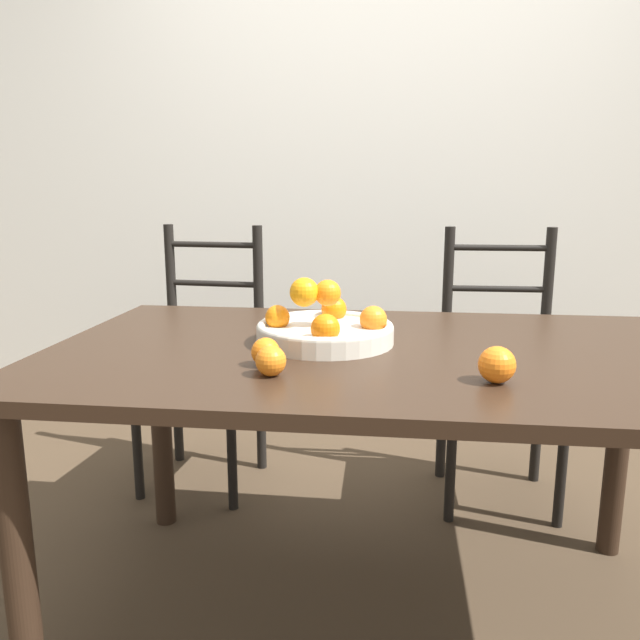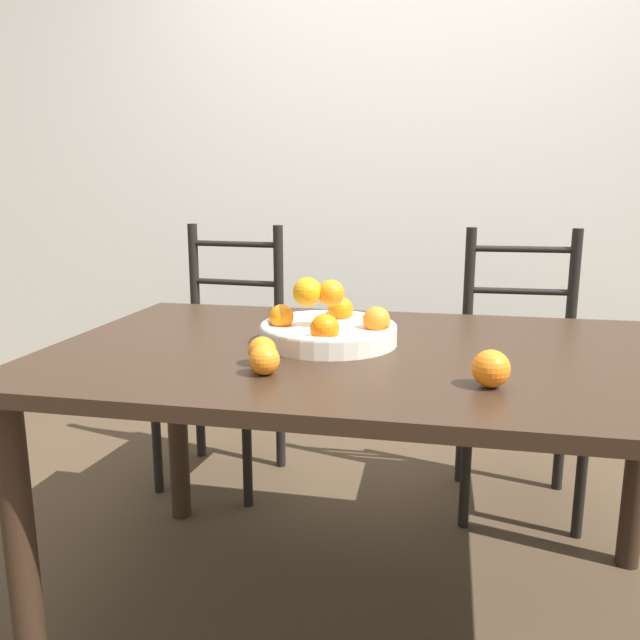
{
  "view_description": "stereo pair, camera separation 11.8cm",
  "coord_description": "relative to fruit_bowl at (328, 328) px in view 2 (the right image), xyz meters",
  "views": [
    {
      "loc": [
        0.04,
        -1.54,
        1.17
      ],
      "look_at": [
        -0.14,
        -0.07,
        0.86
      ],
      "focal_mm": 35.0,
      "sensor_mm": 36.0,
      "label": 1
    },
    {
      "loc": [
        0.16,
        -1.53,
        1.17
      ],
      "look_at": [
        -0.14,
        -0.07,
        0.86
      ],
      "focal_mm": 35.0,
      "sensor_mm": 36.0,
      "label": 2
    }
  ],
  "objects": [
    {
      "name": "ground_plane",
      "position": [
        0.14,
        -0.03,
        -0.82
      ],
      "size": [
        12.0,
        12.0,
        0.0
      ],
      "primitive_type": "plane",
      "color": "#423323"
    },
    {
      "name": "wall_back",
      "position": [
        0.14,
        1.48,
        0.48
      ],
      "size": [
        8.0,
        0.06,
        2.6
      ],
      "color": "silver",
      "rests_on": "ground_plane"
    },
    {
      "name": "dining_table",
      "position": [
        0.14,
        -0.03,
        -0.14
      ],
      "size": [
        1.68,
        1.0,
        0.77
      ],
      "color": "black",
      "rests_on": "ground_plane"
    },
    {
      "name": "fruit_bowl",
      "position": [
        0.0,
        0.0,
        0.0
      ],
      "size": [
        0.36,
        0.36,
        0.17
      ],
      "color": "beige",
      "rests_on": "dining_table"
    },
    {
      "name": "orange_loose_0",
      "position": [
        -0.08,
        -0.31,
        -0.01
      ],
      "size": [
        0.07,
        0.07,
        0.07
      ],
      "color": "orange",
      "rests_on": "dining_table"
    },
    {
      "name": "orange_loose_1",
      "position": [
        -0.11,
        -0.23,
        -0.01
      ],
      "size": [
        0.07,
        0.07,
        0.07
      ],
      "color": "orange",
      "rests_on": "dining_table"
    },
    {
      "name": "orange_loose_2",
      "position": [
        0.39,
        -0.3,
        -0.0
      ],
      "size": [
        0.08,
        0.08,
        0.08
      ],
      "color": "orange",
      "rests_on": "dining_table"
    },
    {
      "name": "chair_left",
      "position": [
        -0.57,
        0.74,
        -0.34
      ],
      "size": [
        0.45,
        0.43,
        1.03
      ],
      "rotation": [
        0.0,
        0.0,
        -0.09
      ],
      "color": "black",
      "rests_on": "ground_plane"
    },
    {
      "name": "chair_right",
      "position": [
        0.58,
        0.74,
        -0.34
      ],
      "size": [
        0.43,
        0.41,
        1.03
      ],
      "rotation": [
        0.0,
        0.0,
        0.02
      ],
      "color": "black",
      "rests_on": "ground_plane"
    }
  ]
}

